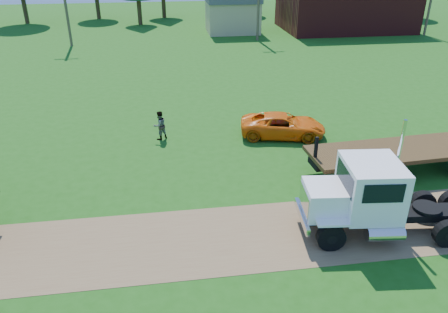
{
  "coord_description": "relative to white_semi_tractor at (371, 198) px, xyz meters",
  "views": [
    {
      "loc": [
        -4.79,
        -13.23,
        10.15
      ],
      "look_at": [
        -2.32,
        3.68,
        1.6
      ],
      "focal_mm": 35.0,
      "sensor_mm": 36.0,
      "label": 1
    }
  ],
  "objects": [
    {
      "name": "flatbed_trailer",
      "position": [
        3.49,
        4.38,
        -0.55
      ],
      "size": [
        8.79,
        3.11,
        2.22
      ],
      "rotation": [
        0.0,
        0.0,
        0.06
      ],
      "color": "#32220F",
      "rests_on": "ground"
    },
    {
      "name": "spectator_b",
      "position": [
        -7.71,
        9.93,
        -0.68
      ],
      "size": [
        1.01,
        0.97,
        1.65
      ],
      "primitive_type": "imported",
      "rotation": [
        0.0,
        0.0,
        3.74
      ],
      "color": "#999999",
      "rests_on": "ground"
    },
    {
      "name": "ground",
      "position": [
        -2.61,
        0.35,
        -1.5
      ],
      "size": [
        140.0,
        140.0,
        0.0
      ],
      "primitive_type": "plane",
      "color": "#1D5312",
      "rests_on": "ground"
    },
    {
      "name": "dirt_track",
      "position": [
        -2.61,
        0.35,
        -1.5
      ],
      "size": [
        120.0,
        4.2,
        0.01
      ],
      "primitive_type": "cube",
      "color": "brown",
      "rests_on": "ground"
    },
    {
      "name": "orange_pickup",
      "position": [
        -0.78,
        9.32,
        -0.84
      ],
      "size": [
        5.12,
        3.14,
        1.32
      ],
      "primitive_type": "imported",
      "rotation": [
        0.0,
        0.0,
        1.36
      ],
      "color": "orange",
      "rests_on": "ground"
    },
    {
      "name": "brick_building",
      "position": [
        15.39,
        40.35,
        1.16
      ],
      "size": [
        15.4,
        10.4,
        5.3
      ],
      "color": "maroon",
      "rests_on": "ground"
    },
    {
      "name": "spectator_a",
      "position": [
        0.46,
        1.08,
        -0.51
      ],
      "size": [
        0.85,
        0.85,
        1.98
      ],
      "primitive_type": "imported",
      "rotation": [
        0.0,
        0.0,
        0.79
      ],
      "color": "#999999",
      "rests_on": "ground"
    },
    {
      "name": "white_semi_tractor",
      "position": [
        0.0,
        0.0,
        0.0
      ],
      "size": [
        7.41,
        3.07,
        4.4
      ],
      "rotation": [
        0.0,
        0.0,
        -0.1
      ],
      "color": "black",
      "rests_on": "ground"
    },
    {
      "name": "tan_shed",
      "position": [
        1.39,
        40.35,
        0.92
      ],
      "size": [
        6.2,
        5.4,
        4.7
      ],
      "color": "tan",
      "rests_on": "ground"
    }
  ]
}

